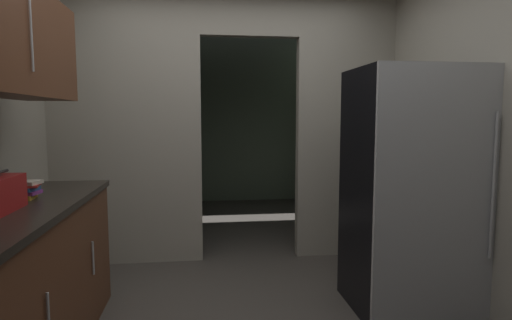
% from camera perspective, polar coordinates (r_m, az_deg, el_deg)
% --- Properties ---
extents(kitchen_partition, '(3.27, 0.12, 2.68)m').
position_cam_1_polar(kitchen_partition, '(4.06, -4.76, 6.27)').
color(kitchen_partition, '#ADA899').
rests_on(kitchen_partition, ground).
extents(adjoining_room_shell, '(3.27, 2.95, 2.68)m').
position_cam_1_polar(adjoining_room_shell, '(6.04, -4.95, 5.38)').
color(adjoining_room_shell, slate).
rests_on(adjoining_room_shell, ground).
extents(refrigerator, '(0.84, 0.72, 1.72)m').
position_cam_1_polar(refrigerator, '(3.22, 20.31, -3.91)').
color(refrigerator, black).
rests_on(refrigerator, ground).
extents(lower_cabinet_run, '(0.69, 1.82, 0.91)m').
position_cam_1_polar(lower_cabinet_run, '(2.74, -30.35, -14.81)').
color(lower_cabinet_run, brown).
rests_on(lower_cabinet_run, ground).
extents(book_stack, '(0.15, 0.18, 0.11)m').
position_cam_1_polar(book_stack, '(2.79, -28.60, -3.53)').
color(book_stack, gold).
rests_on(book_stack, lower_cabinet_run).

